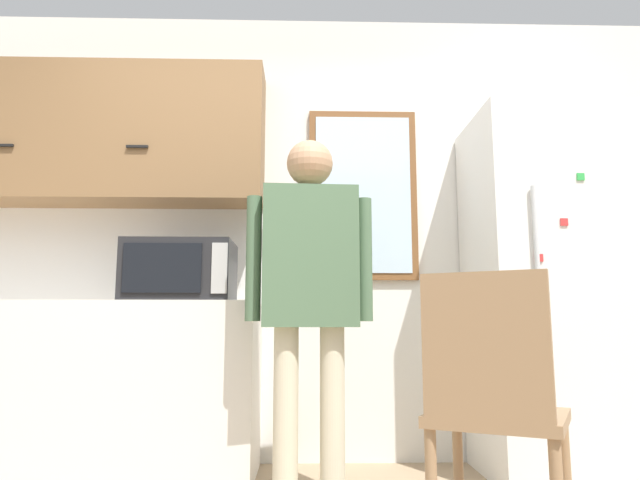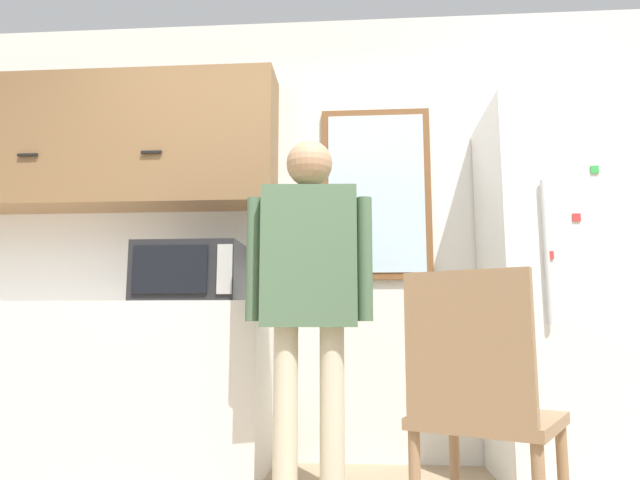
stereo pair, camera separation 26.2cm
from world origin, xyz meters
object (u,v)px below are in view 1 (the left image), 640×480
Objects in this scene: microwave at (181,272)px; person at (310,277)px; refrigerator at (552,291)px; chair at (493,398)px.

microwave is 0.33× the size of person.
refrigerator is (1.31, 0.46, -0.03)m from person.
person is 0.97m from chair.
person is at bearing -160.79° from refrigerator.
refrigerator is at bearing 15.96° from person.
chair is at bearing -45.35° from person.
microwave is 0.57× the size of chair.
person reaches higher than microwave.
chair is at bearing -123.44° from refrigerator.
microwave is 1.97m from refrigerator.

